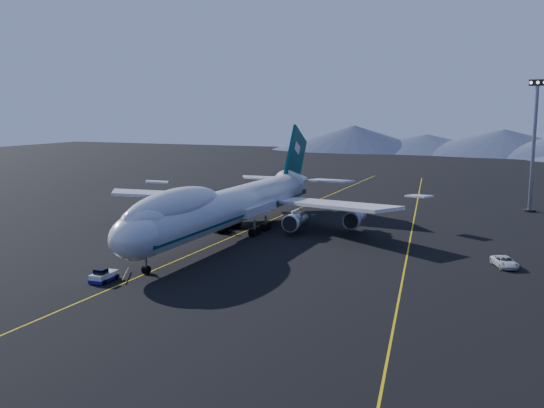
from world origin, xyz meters
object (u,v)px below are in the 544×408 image
at_px(pushback_tug, 104,277).
at_px(floodlight_mast, 534,146).
at_px(boeing_747, 231,205).
at_px(service_van, 505,262).

height_order(pushback_tug, floodlight_mast, floodlight_mast).
relative_size(pushback_tug, floodlight_mast, 0.15).
bearing_deg(pushback_tug, floodlight_mast, 54.53).
bearing_deg(floodlight_mast, boeing_747, -134.10).
xyz_separation_m(pushback_tug, floodlight_mast, (52.23, 82.73, 14.18)).
distance_m(pushback_tug, service_van, 56.72).
bearing_deg(pushback_tug, boeing_747, 81.43).
relative_size(boeing_747, pushback_tug, 16.96).
bearing_deg(pushback_tug, service_van, 27.05).
bearing_deg(floodlight_mast, service_van, -93.42).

